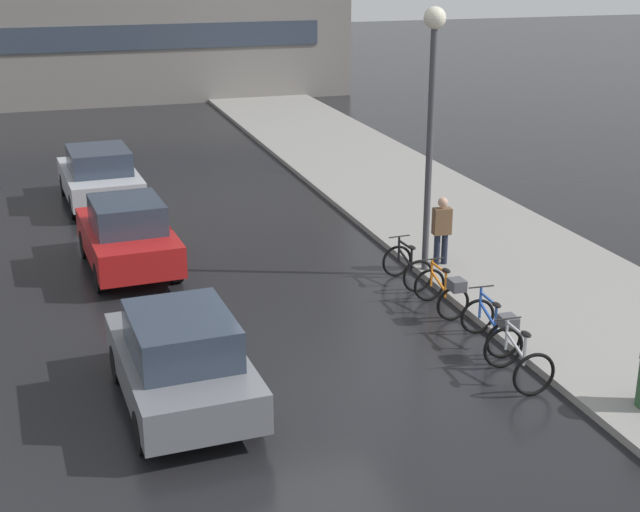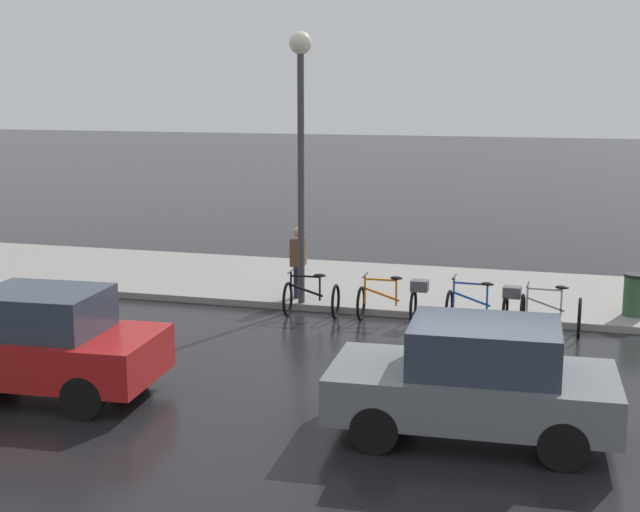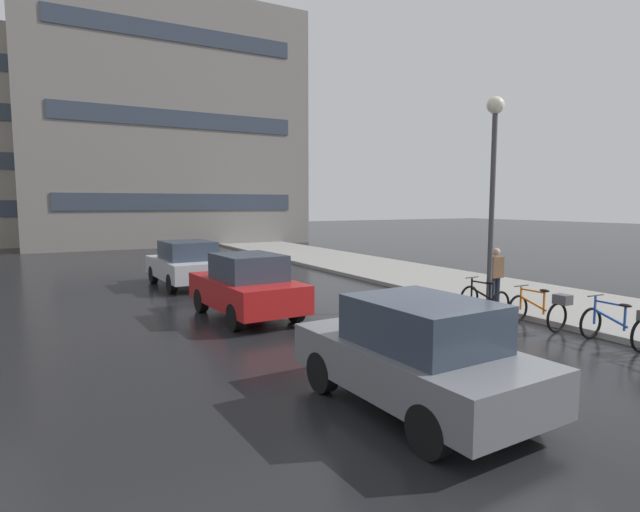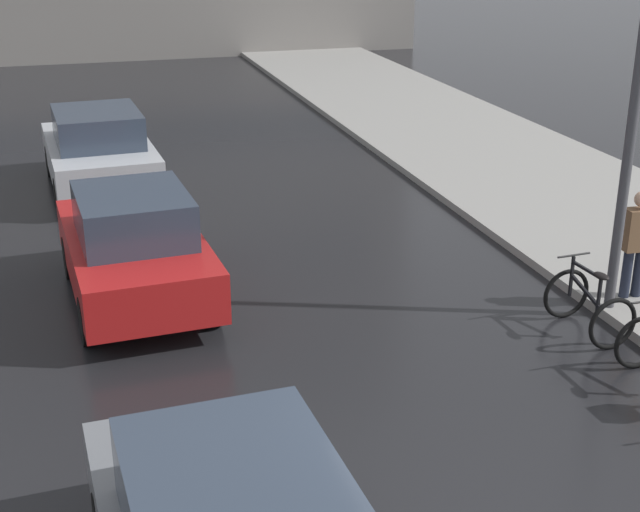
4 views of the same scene
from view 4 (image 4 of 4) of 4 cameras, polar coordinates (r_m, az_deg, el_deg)
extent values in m
cube|color=gray|center=(18.75, 13.99, 4.60)|extent=(4.80, 60.00, 0.14)
torus|color=black|center=(11.56, 19.75, -5.23)|extent=(0.70, 0.07, 0.70)
torus|color=black|center=(12.66, 15.48, -2.34)|extent=(0.72, 0.10, 0.71)
torus|color=black|center=(11.93, 18.22, -4.15)|extent=(0.72, 0.10, 0.71)
cube|color=black|center=(12.06, 17.42, -2.46)|extent=(0.04, 0.04, 0.50)
cube|color=black|center=(12.49, 15.80, -1.26)|extent=(0.04, 0.04, 0.57)
cube|color=black|center=(12.19, 16.71, -0.86)|extent=(0.07, 0.61, 0.04)
cube|color=black|center=(12.28, 16.63, -2.18)|extent=(0.08, 0.69, 0.25)
ellipsoid|color=black|center=(11.95, 17.57, -1.23)|extent=(0.16, 0.27, 0.07)
cylinder|color=black|center=(12.38, 15.94, 0.05)|extent=(0.50, 0.06, 0.03)
cube|color=#2D3847|center=(6.64, -5.39, -15.78)|extent=(1.60, 2.04, 0.66)
cylinder|color=black|center=(8.42, -1.84, -14.72)|extent=(0.25, 0.65, 0.64)
cube|color=#AD1919|center=(12.92, -11.76, -0.02)|extent=(2.04, 3.96, 0.69)
cube|color=#2D3847|center=(12.55, -11.88, 2.58)|extent=(1.59, 1.92, 0.65)
cylinder|color=black|center=(14.09, -15.63, -0.06)|extent=(0.26, 0.65, 0.64)
cylinder|color=black|center=(14.26, -9.21, 0.74)|extent=(0.26, 0.65, 0.64)
cylinder|color=black|center=(11.89, -14.58, -4.03)|extent=(0.26, 0.65, 0.64)
cylinder|color=black|center=(12.09, -7.00, -3.01)|extent=(0.26, 0.65, 0.64)
cube|color=#B2B5BA|center=(18.40, -13.93, 6.17)|extent=(2.16, 4.13, 0.66)
cube|color=#2D3847|center=(18.09, -14.06, 8.03)|extent=(1.70, 2.11, 0.64)
cylinder|color=black|center=(19.64, -16.80, 5.83)|extent=(0.25, 0.65, 0.64)
cylinder|color=black|center=(19.78, -11.74, 6.41)|extent=(0.25, 0.65, 0.64)
cylinder|color=black|center=(17.23, -16.25, 3.78)|extent=(0.25, 0.65, 0.64)
cylinder|color=black|center=(17.40, -10.51, 4.45)|extent=(0.25, 0.65, 0.64)
cylinder|color=#1E2333|center=(13.25, 18.98, -1.35)|extent=(0.14, 0.14, 0.84)
cylinder|color=#1E2333|center=(13.34, 19.65, -1.28)|extent=(0.14, 0.14, 0.84)
cube|color=brown|center=(13.05, 19.70, 1.61)|extent=(0.42, 0.27, 0.60)
cylinder|color=#424247|center=(12.20, 19.34, 7.90)|extent=(0.14, 0.14, 5.37)
camera|label=1|loc=(7.59, 170.45, -8.45)|focal=50.00mm
camera|label=2|loc=(11.52, -84.14, -0.71)|focal=50.00mm
camera|label=3|loc=(4.31, -92.99, -36.93)|focal=28.00mm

